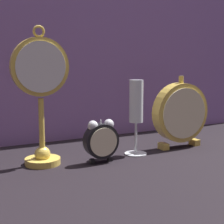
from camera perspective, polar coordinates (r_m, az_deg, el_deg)
ground_plane at (r=0.96m, az=2.16°, el=-7.97°), size 4.00×4.00×0.00m
fabric_backdrop_drape at (r=1.21m, az=-5.29°, el=10.32°), size 1.47×0.01×0.61m
pocket_watch_on_stand at (r=0.94m, az=-10.79°, el=2.28°), size 0.14×0.09×0.34m
alarm_clock_twin_bell at (r=0.96m, az=-1.67°, el=-4.14°), size 0.09×0.03×0.11m
mantel_clock_silver at (r=1.12m, az=10.39°, el=-0.14°), size 0.17×0.04×0.21m
champagne_flute at (r=1.02m, az=3.69°, el=0.58°), size 0.06×0.06×0.21m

